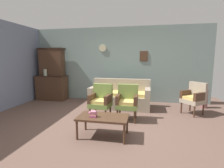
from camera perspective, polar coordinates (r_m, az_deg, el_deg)
The scene contains 12 objects.
ground_plane at distance 4.07m, azimuth -3.77°, elevation -14.04°, with size 7.68×7.68×0.00m, color brown.
wall_back_with_decor at distance 6.34m, azimuth 2.29°, elevation 6.55°, with size 6.40×0.09×2.70m.
side_cabinet at distance 6.94m, azimuth -19.43°, elevation -1.11°, with size 1.16×0.55×0.93m.
cabinet_upper_hutch at distance 6.93m, azimuth -19.49°, elevation 7.06°, with size 0.99×0.38×1.03m.
vase_on_cabinet at distance 6.79m, azimuth -21.42°, elevation 3.59°, with size 0.12×0.12×0.25m, color #9CA78A.
floral_couch at distance 5.52m, azimuth 2.71°, elevation -4.47°, with size 1.91×0.84×0.90m.
armchair_near_cabinet at distance 4.45m, azimuth -3.72°, elevation -5.31°, with size 0.57×0.54×0.90m.
armchair_near_couch_end at distance 4.37m, azimuth 5.14°, elevation -5.58°, with size 0.52×0.49×0.90m.
wingback_chair_by_fireplace at distance 5.33m, azimuth 25.75°, elevation -3.85°, with size 0.71×0.71×0.90m.
coffee_table at distance 3.47m, azimuth -3.03°, elevation -11.42°, with size 1.00×0.56×0.42m.
book_stack_on_table at distance 3.42m, azimuth -6.32°, elevation -9.98°, with size 0.16×0.12×0.12m.
floor_vase_by_wall at distance 6.20m, azimuth 28.52°, elevation -4.25°, with size 0.20×0.20×0.61m, color #865255.
Camera 1 is at (0.98, -3.63, 1.55)m, focal length 27.32 mm.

